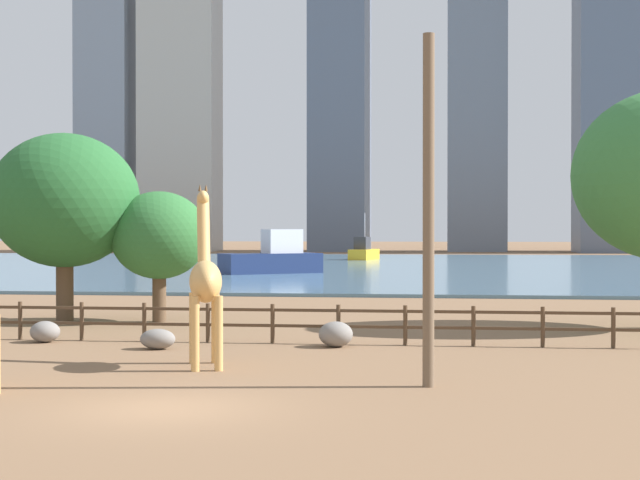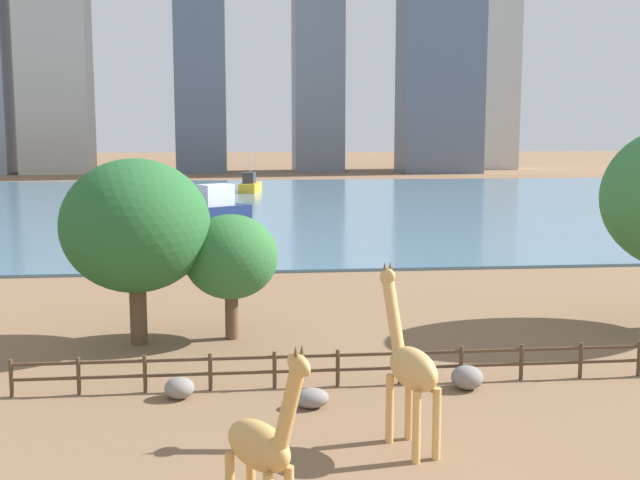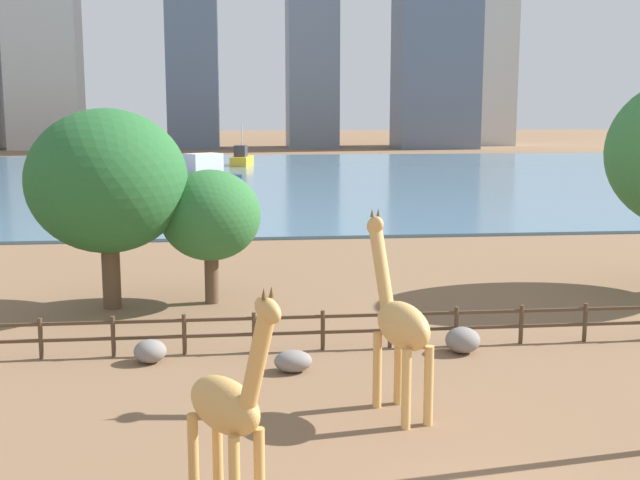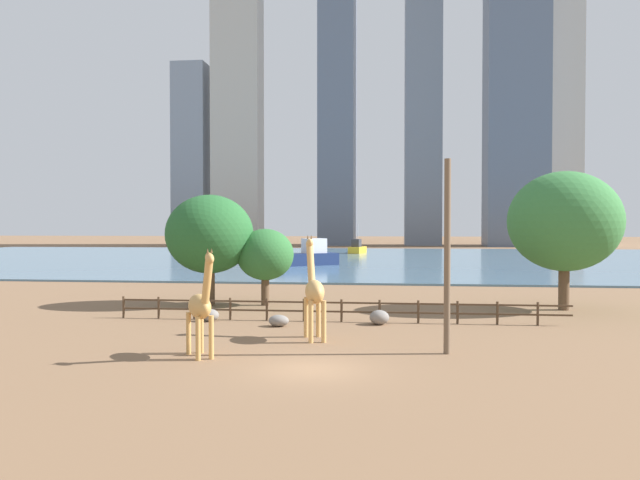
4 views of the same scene
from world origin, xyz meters
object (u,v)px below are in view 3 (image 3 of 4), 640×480
at_px(tree_right_tall, 107,182).
at_px(boat_ferry, 242,159).
at_px(giraffe_companion, 229,406).
at_px(boulder_small, 150,351).
at_px(giraffe_tall, 400,323).
at_px(boulder_near_fence, 293,361).
at_px(boat_sailboat, 197,181).
at_px(boulder_by_pole, 463,340).
at_px(tree_center_broad, 210,216).

relative_size(tree_right_tall, boat_ferry, 1.20).
relative_size(giraffe_companion, boulder_small, 4.70).
distance_m(giraffe_tall, boulder_near_fence, 4.76).
relative_size(giraffe_tall, boat_sailboat, 0.61).
distance_m(giraffe_companion, tree_right_tall, 17.52).
xyz_separation_m(giraffe_tall, boat_ferry, (-2.89, 88.65, -1.25)).
xyz_separation_m(giraffe_tall, boulder_small, (-6.70, 4.90, -2.01)).
bearing_deg(boulder_by_pole, boat_sailboat, 102.35).
bearing_deg(tree_center_broad, tree_right_tall, -173.46).
bearing_deg(tree_right_tall, giraffe_tall, -53.52).
relative_size(giraffe_companion, tree_center_broad, 0.87).
bearing_deg(giraffe_companion, giraffe_tall, 103.58).
bearing_deg(tree_center_broad, boat_sailboat, 93.29).
distance_m(giraffe_companion, boat_ferry, 93.38).
distance_m(giraffe_companion, tree_center_broad, 17.18).
bearing_deg(tree_right_tall, giraffe_companion, -74.56).
height_order(boulder_small, boat_ferry, boat_ferry).
bearing_deg(boulder_near_fence, giraffe_tall, -55.74).
relative_size(boulder_by_pole, boulder_small, 1.11).
bearing_deg(tree_right_tall, boat_sailboat, 87.79).
bearing_deg(boat_sailboat, boulder_near_fence, 60.85).
distance_m(boulder_near_fence, boulder_small, 4.49).
relative_size(giraffe_companion, boat_ferry, 0.73).
bearing_deg(boulder_near_fence, boat_ferry, 90.32).
height_order(boulder_near_fence, boulder_by_pole, boulder_by_pole).
bearing_deg(boulder_by_pole, boulder_near_fence, -166.79).
bearing_deg(boulder_near_fence, tree_right_tall, 127.39).
bearing_deg(giraffe_companion, tree_right_tall, 161.02).
xyz_separation_m(tree_center_broad, boat_sailboat, (-2.29, 39.84, -2.10)).
relative_size(giraffe_tall, tree_right_tall, 0.66).
relative_size(boulder_near_fence, boulder_by_pole, 1.02).
bearing_deg(boat_ferry, boat_sailboat, -176.10).
height_order(tree_center_broad, tree_right_tall, tree_right_tall).
distance_m(giraffe_tall, boat_sailboat, 52.76).
relative_size(tree_center_broad, tree_right_tall, 0.69).
bearing_deg(boulder_by_pole, tree_right_tall, 149.20).
bearing_deg(tree_right_tall, boat_ferry, 85.56).
distance_m(boulder_near_fence, tree_center_broad, 9.75).
height_order(giraffe_companion, boulder_near_fence, giraffe_companion).
bearing_deg(tree_right_tall, boulder_small, -73.13).
relative_size(boulder_near_fence, boat_sailboat, 0.13).
relative_size(boulder_by_pole, boat_sailboat, 0.13).
distance_m(tree_center_broad, boat_ferry, 76.32).
relative_size(tree_right_tall, boat_sailboat, 0.92).
bearing_deg(boat_sailboat, tree_right_tall, 52.93).
distance_m(giraffe_tall, giraffe_companion, 6.34).
height_order(giraffe_companion, tree_center_broad, tree_center_broad).
xyz_separation_m(boulder_small, tree_right_tall, (-2.14, 7.06, 4.59)).
bearing_deg(boat_sailboat, giraffe_companion, 58.20).
distance_m(tree_center_broad, boat_sailboat, 39.96).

